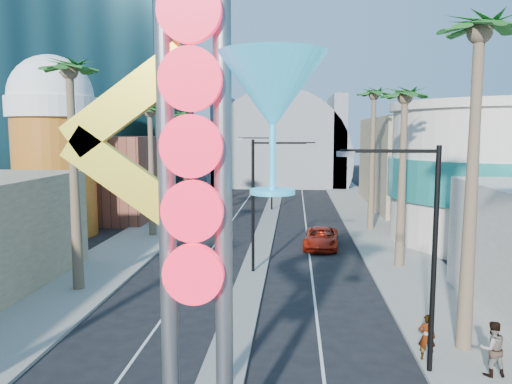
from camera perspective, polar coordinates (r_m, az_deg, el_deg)
name	(u,v)px	position (r m, az deg, el deg)	size (l,w,h in m)	color
sidewalk_west	(163,224)	(46.32, -10.57, -3.63)	(5.00, 100.00, 0.15)	gray
sidewalk_east	(374,227)	(45.31, 13.38, -3.94)	(5.00, 100.00, 0.15)	gray
median	(269,220)	(47.77, 1.47, -3.20)	(1.60, 84.00, 0.15)	gray
brick_filler_west	(105,178)	(50.65, -16.91, 1.56)	(10.00, 10.00, 8.00)	brown
filler_east	(416,163)	(58.66, 17.85, 3.19)	(10.00, 20.00, 10.00)	#907A5D
beer_mug	(53,139)	(43.55, -22.16, 5.60)	(7.00, 7.00, 14.50)	#AA5E16
turquoise_building	(501,174)	(42.08, 26.16, 1.83)	(16.60, 16.60, 10.60)	beige
canopy	(280,157)	(81.11, 2.74, 3.96)	(22.00, 16.00, 22.00)	slate
neon_sign	(228,179)	(12.09, -3.26, 1.52)	(6.53, 2.60, 12.55)	gray
streetlight_0	(262,193)	(29.25, 0.72, -0.10)	(3.79, 0.25, 8.00)	black
streetlight_1	(267,166)	(53.17, 1.23, 3.05)	(3.79, 0.25, 8.00)	black
streetlight_2	(421,239)	(17.87, 18.32, -5.10)	(3.45, 0.25, 8.00)	black
palm_1	(70,85)	(27.57, -20.50, 11.43)	(2.40, 2.40, 12.70)	brown
palm_2	(150,119)	(40.63, -12.02, 8.21)	(2.40, 2.40, 11.20)	brown
palm_3	(184,122)	(52.25, -8.27, 7.96)	(2.40, 2.40, 11.20)	brown
palm_5	(479,53)	(20.27, 24.09, 14.33)	(2.40, 2.40, 13.20)	brown
palm_6	(405,107)	(31.69, 16.63, 9.30)	(2.40, 2.40, 11.70)	brown
palm_7	(374,103)	(43.53, 13.32, 9.85)	(2.40, 2.40, 12.70)	brown
red_pickup	(321,238)	(36.89, 7.45, -5.24)	(2.41, 5.23, 1.45)	#AC1F0D
pedestrian_a	(427,337)	(19.92, 18.95, -15.41)	(0.62, 0.41, 1.71)	gray
pedestrian_b	(492,348)	(19.53, 25.37, -15.84)	(0.93, 0.73, 1.92)	gray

